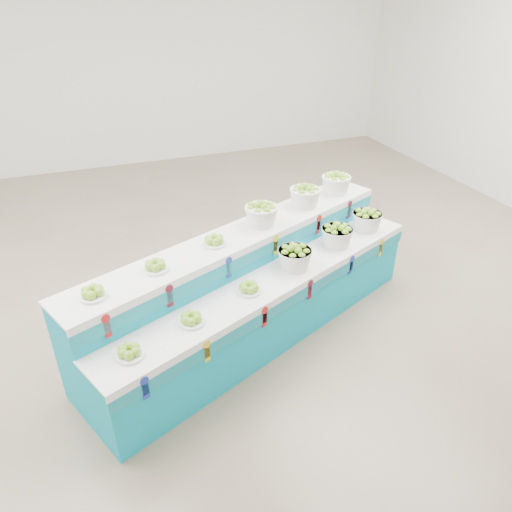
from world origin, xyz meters
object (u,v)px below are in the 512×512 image
Objects in this scene: basket_lower_left at (295,257)px; display_stand at (256,287)px; basket_upper_right at (336,183)px; plate_upper_mid at (155,265)px.

display_stand is at bearing 164.75° from basket_lower_left.
basket_lower_left is 1.31m from basket_upper_right.
basket_upper_right is at bearing 22.96° from plate_upper_mid.
display_stand is 1.13m from plate_upper_mid.
display_stand is 11.34× the size of basket_upper_right.
basket_upper_right is at bearing 44.17° from basket_lower_left.
display_stand is 1.63m from basket_upper_right.
plate_upper_mid is at bearing -157.04° from basket_upper_right.
basket_lower_left is 1.35m from plate_upper_mid.
basket_upper_right is at bearing 8.85° from display_stand.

